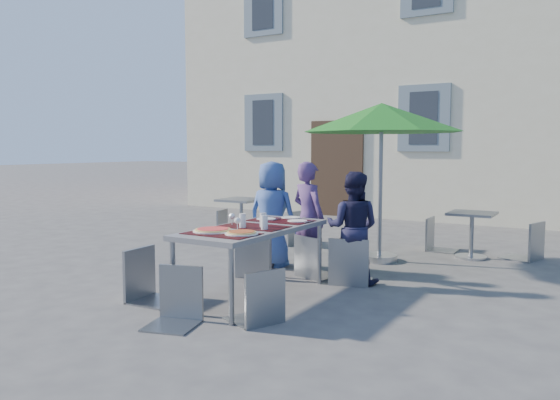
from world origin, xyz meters
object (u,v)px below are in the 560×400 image
Objects in this scene: chair_4 at (259,263)px; chair_5 at (176,261)px; child_0 at (272,214)px; bg_chair_r_1 at (530,217)px; patio_umbrella at (382,120)px; bg_chair_l_1 at (437,214)px; dining_table at (253,232)px; pizza_near_right at (242,233)px; child_2 at (353,228)px; cafe_table_0 at (241,213)px; bg_chair_r_0 at (293,206)px; child_1 at (308,218)px; chair_0 at (254,231)px; bg_chair_l_0 at (227,207)px; pizza_near_left at (213,230)px; cafe_table_1 at (472,229)px; chair_3 at (147,242)px; chair_2 at (350,232)px; chair_1 at (314,231)px.

chair_5 reaches higher than chair_4.
child_0 reaches higher than bg_chair_r_1.
bg_chair_l_1 is (0.47, 1.20, -1.40)m from patio_umbrella.
pizza_near_right is (0.19, -0.49, 0.07)m from dining_table.
child_2 is at bearing 74.36° from pizza_near_right.
cafe_table_0 is 0.96m from bg_chair_r_0.
child_1 is 0.72m from chair_0.
chair_4 reaches higher than pizza_near_right.
bg_chair_r_1 reaches higher than pizza_near_right.
chair_0 is at bearing -47.50° from bg_chair_l_0.
chair_0 is (-0.38, 1.28, -0.21)m from pizza_near_left.
patio_umbrella is (0.99, 1.67, 1.39)m from chair_0.
pizza_near_right is 4.58m from bg_chair_r_1.
bg_chair_l_0 reaches higher than cafe_table_1.
child_2 is (1.28, -0.29, -0.05)m from child_0.
cafe_table_1 is (2.17, 1.91, -0.28)m from child_0.
child_1 is (0.59, -0.09, 0.00)m from child_0.
patio_umbrella reaches higher than bg_chair_r_0.
chair_0 reaches higher than dining_table.
chair_3 is 3.66m from patio_umbrella.
child_0 is at bearing 163.93° from chair_2.
patio_umbrella is at bearing 84.60° from pizza_near_right.
bg_chair_l_0 is 1.37m from bg_chair_r_0.
bg_chair_r_0 is at bearing 105.07° from chair_5.
cafe_table_0 is 1.08× the size of cafe_table_1.
child_0 is at bearing 113.62° from pizza_near_right.
pizza_near_left is 0.38× the size of chair_3.
cafe_table_0 is at bearing -48.09° from child_0.
chair_1 is at bearing 102.06° from chair_4.
pizza_near_right is at bearing -60.82° from chair_0.
bg_chair_r_1 reaches higher than bg_chair_l_1.
patio_umbrella is 3.05m from cafe_table_0.
pizza_near_left is 0.28× the size of child_0.
child_2 is at bearing 94.40° from chair_2.
chair_2 reaches higher than chair_5.
chair_0 is 0.91× the size of bg_chair_r_0.
chair_5 is (0.51, -2.47, -0.14)m from child_0.
chair_5 reaches higher than cafe_table_0.
child_0 is 2.90m from cafe_table_1.
chair_5 is at bearing -96.76° from chair_1.
bg_chair_r_0 reaches higher than chair_0.
chair_1 reaches higher than chair_4.
child_0 is 0.83m from chair_1.
bg_chair_l_0 is at bearing -42.59° from child_2.
bg_chair_l_0 is at bearing 148.13° from chair_2.
chair_3 is at bearing 79.51° from child_0.
bg_chair_r_0 is at bearing -173.41° from cafe_table_1.
chair_0 is 1.01× the size of bg_chair_l_1.
child_1 is 1.47× the size of bg_chair_l_1.
chair_4 is (0.52, -0.70, -0.14)m from dining_table.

